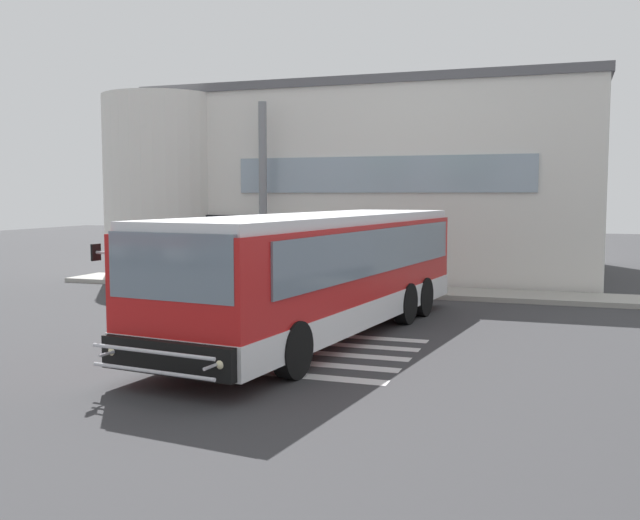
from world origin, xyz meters
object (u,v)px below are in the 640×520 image
at_px(bus_main_foreground, 322,276).
at_px(passenger_by_doorway, 309,255).
at_px(passenger_at_curb_edge, 332,259).
at_px(entry_support_column, 263,192).
at_px(passenger_near_column, 277,256).

bearing_deg(bus_main_foreground, passenger_by_doorway, 111.73).
relative_size(bus_main_foreground, passenger_at_curb_edge, 6.87).
height_order(entry_support_column, passenger_near_column, entry_support_column).
bearing_deg(entry_support_column, bus_main_foreground, -58.58).
distance_m(bus_main_foreground, passenger_by_doorway, 8.34).
relative_size(bus_main_foreground, passenger_near_column, 6.87).
bearing_deg(passenger_by_doorway, entry_support_column, 173.86).
bearing_deg(passenger_at_curb_edge, passenger_near_column, 172.75).
relative_size(entry_support_column, passenger_at_curb_edge, 3.66).
xyz_separation_m(passenger_near_column, passenger_by_doorway, (0.96, 0.55, 0.03)).
bearing_deg(entry_support_column, passenger_near_column, -42.91).
relative_size(bus_main_foreground, passenger_by_doorway, 6.87).
bearing_deg(passenger_near_column, entry_support_column, 137.09).
distance_m(bus_main_foreground, passenger_at_curb_edge, 7.22).
xyz_separation_m(passenger_near_column, passenger_at_curb_edge, (2.02, -0.26, 0.00)).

